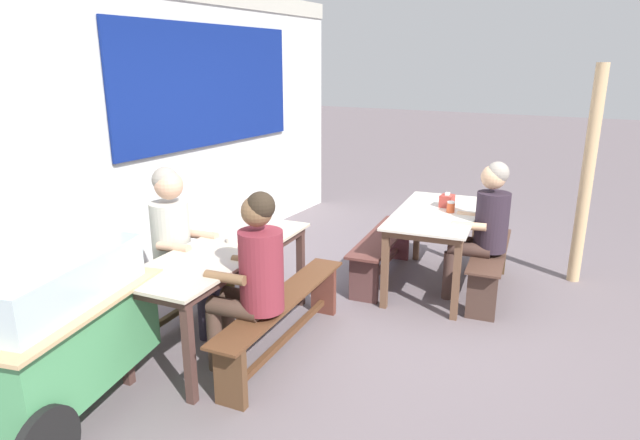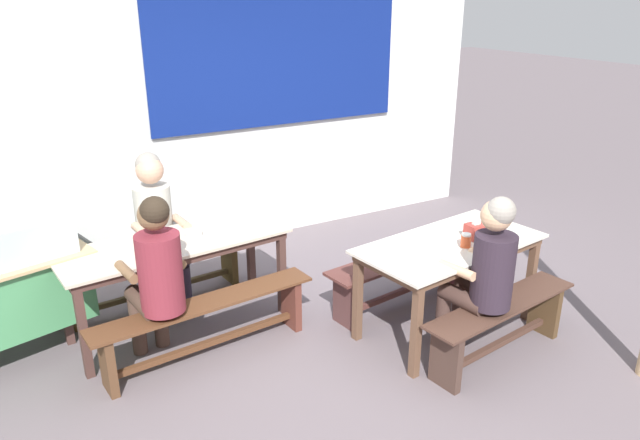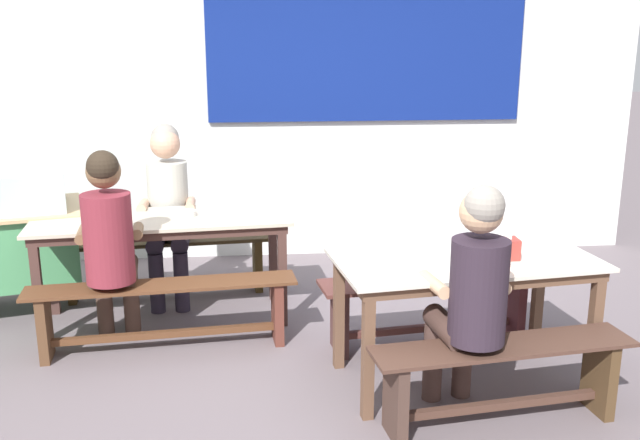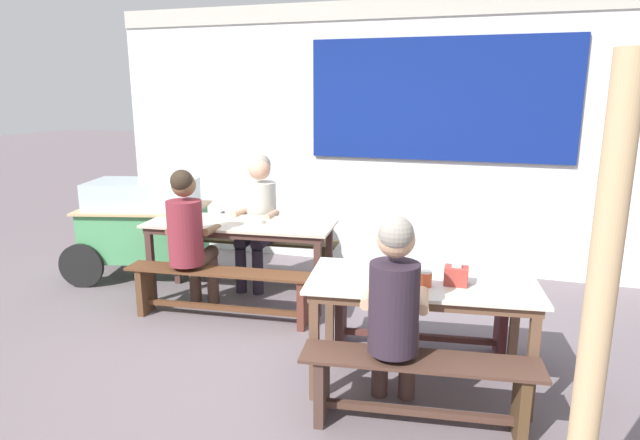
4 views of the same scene
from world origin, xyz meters
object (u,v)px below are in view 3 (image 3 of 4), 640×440
object	(u,v)px
person_center_facing	(168,201)
soup_bowl	(187,213)
condiment_jar	(479,256)
person_left_back_turned	(109,239)
bench_far_back	(166,257)
bench_near_back	(429,301)
dining_table_near	(465,271)
bench_near_front	(502,374)
person_near_front	(472,289)
bench_far_front	(164,308)
dining_table_far	(162,228)
tissue_box	(505,248)

from	to	relation	value
person_center_facing	soup_bowl	size ratio (longest dim) A/B	10.76
condiment_jar	person_left_back_turned	bearing A→B (deg)	161.19
bench_far_back	bench_near_back	distance (m)	2.15
dining_table_near	person_left_back_turned	size ratio (longest dim) A/B	1.19
dining_table_near	person_left_back_turned	distance (m)	2.22
bench_far_back	bench_near_back	xyz separation A→B (m)	(1.85, -1.10, -0.01)
bench_near_front	condiment_jar	distance (m)	0.66
bench_near_back	person_center_facing	xyz separation A→B (m)	(-1.80, 1.03, 0.48)
person_near_front	condiment_jar	distance (m)	0.38
bench_near_back	person_left_back_turned	bearing A→B (deg)	177.34
condiment_jar	bench_far_front	bearing A→B (deg)	159.28
bench_far_back	person_center_facing	world-z (taller)	person_center_facing
person_near_front	bench_far_front	bearing A→B (deg)	148.49
person_near_front	person_center_facing	bearing A→B (deg)	131.12
bench_far_front	person_near_front	bearing A→B (deg)	-31.51
bench_near_back	person_left_back_turned	xyz separation A→B (m)	(-2.06, 0.10, 0.46)
bench_far_front	soup_bowl	xyz separation A→B (m)	(0.13, 0.55, 0.49)
bench_far_front	bench_near_front	world-z (taller)	same
dining_table_near	bench_near_back	xyz separation A→B (m)	(-0.07, 0.52, -0.38)
person_center_facing	soup_bowl	world-z (taller)	person_center_facing
person_left_back_turned	soup_bowl	size ratio (longest dim) A/B	10.61
dining_table_far	person_center_facing	distance (m)	0.46
person_near_front	tissue_box	xyz separation A→B (m)	(0.32, 0.44, 0.07)
person_left_back_turned	bench_near_back	bearing A→B (deg)	-2.66
bench_near_front	soup_bowl	distance (m)	2.46
bench_far_front	soup_bowl	distance (m)	0.75
bench_far_back	bench_near_front	distance (m)	2.92
person_near_front	person_left_back_turned	bearing A→B (deg)	151.81
dining_table_near	bench_near_front	bearing A→B (deg)	-82.52
bench_near_back	person_near_front	bearing A→B (deg)	-91.94
soup_bowl	bench_far_front	bearing A→B (deg)	-102.95
bench_near_front	person_center_facing	bearing A→B (deg)	133.06
dining_table_near	person_center_facing	xyz separation A→B (m)	(-1.87, 1.55, 0.09)
bench_far_back	bench_near_front	xyz separation A→B (m)	(1.98, -2.14, -0.02)
dining_table_far	soup_bowl	xyz separation A→B (m)	(0.18, 0.02, 0.10)
dining_table_near	bench_near_front	xyz separation A→B (m)	(0.07, -0.52, -0.40)
person_center_facing	tissue_box	size ratio (longest dim) A/B	9.13
bench_near_back	person_near_front	size ratio (longest dim) A/B	1.14
bench_near_front	person_left_back_turned	world-z (taller)	person_left_back_turned
bench_near_back	dining_table_far	bearing A→B (deg)	162.12
bench_far_back	dining_table_near	bearing A→B (deg)	-40.28
soup_bowl	bench_near_back	bearing A→B (deg)	-20.46
bench_near_back	soup_bowl	distance (m)	1.79
tissue_box	bench_far_front	bearing A→B (deg)	163.35
bench_far_front	bench_near_back	xyz separation A→B (m)	(1.74, -0.06, 0.01)
bench_far_back	bench_near_back	world-z (taller)	same
dining_table_near	bench_near_back	size ratio (longest dim) A/B	1.06
dining_table_near	person_near_front	distance (m)	0.49
person_near_front	dining_table_far	bearing A→B (deg)	138.27
dining_table_far	tissue_box	xyz separation A→B (m)	(2.08, -1.13, 0.14)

